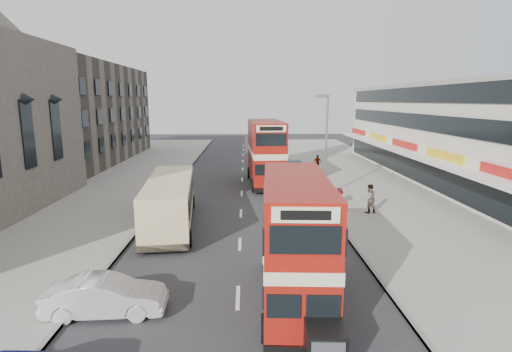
% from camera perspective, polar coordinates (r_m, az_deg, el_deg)
% --- Properties ---
extents(ground, '(160.00, 160.00, 0.00)m').
position_cam_1_polar(ground, '(14.84, -2.74, -20.52)').
color(ground, '#28282B').
rests_on(ground, ground).
extents(road_surface, '(12.00, 90.00, 0.01)m').
position_cam_1_polar(road_surface, '(33.58, -2.06, -2.50)').
color(road_surface, '#28282B').
rests_on(road_surface, ground).
extents(pavement_right, '(12.00, 90.00, 0.15)m').
position_cam_1_polar(pavement_right, '(35.54, 17.69, -2.15)').
color(pavement_right, gray).
rests_on(pavement_right, ground).
extents(pavement_left, '(12.00, 90.00, 0.15)m').
position_cam_1_polar(pavement_left, '(35.75, -21.69, -2.33)').
color(pavement_left, gray).
rests_on(pavement_left, ground).
extents(kerb_left, '(0.20, 90.00, 0.16)m').
position_cam_1_polar(kerb_left, '(34.17, -12.35, -2.39)').
color(kerb_left, gray).
rests_on(kerb_left, ground).
extents(kerb_right, '(0.20, 90.00, 0.16)m').
position_cam_1_polar(kerb_right, '(34.06, 8.27, -2.30)').
color(kerb_right, gray).
rests_on(kerb_right, ground).
extents(brick_terrace, '(14.00, 28.00, 12.00)m').
position_cam_1_polar(brick_terrace, '(55.41, -25.57, 7.96)').
color(brick_terrace, '#66594C').
rests_on(brick_terrace, ground).
extents(commercial_row, '(9.90, 46.20, 9.30)m').
position_cam_1_polar(commercial_row, '(39.96, 27.99, 5.19)').
color(commercial_row, beige).
rests_on(commercial_row, ground).
extents(street_lamp, '(1.00, 0.20, 8.12)m').
position_cam_1_polar(street_lamp, '(31.44, 9.87, 5.28)').
color(street_lamp, slate).
rests_on(street_lamp, ground).
extents(bus_main, '(2.76, 8.67, 4.71)m').
position_cam_1_polar(bus_main, '(15.43, 5.64, -9.08)').
color(bus_main, black).
rests_on(bus_main, ground).
extents(bus_second, '(3.27, 10.32, 5.66)m').
position_cam_1_polar(bus_second, '(36.83, 1.41, 3.39)').
color(bus_second, black).
rests_on(bus_second, ground).
extents(coach, '(3.66, 10.54, 2.74)m').
position_cam_1_polar(coach, '(25.35, -12.14, -3.39)').
color(coach, black).
rests_on(coach, ground).
extents(car_left_front, '(4.36, 1.71, 1.41)m').
position_cam_1_polar(car_left_front, '(16.10, -20.61, -15.74)').
color(car_left_front, silver).
rests_on(car_left_front, ground).
extents(car_right_a, '(4.41, 2.20, 1.23)m').
position_cam_1_polar(car_right_a, '(30.14, 8.12, -2.95)').
color(car_right_a, maroon).
rests_on(car_right_a, ground).
extents(car_right_b, '(4.39, 2.43, 1.16)m').
position_cam_1_polar(car_right_b, '(35.01, 6.32, -1.04)').
color(car_right_b, '#BB3812').
rests_on(car_right_b, ground).
extents(car_right_c, '(4.25, 1.96, 1.41)m').
position_cam_1_polar(car_right_c, '(43.32, 4.98, 1.42)').
color(car_right_c, '#5D9ABB').
rests_on(car_right_c, ground).
extents(pedestrian_near, '(0.85, 0.69, 2.00)m').
position_cam_1_polar(pedestrian_near, '(28.22, 15.83, -3.09)').
color(pedestrian_near, gray).
rests_on(pedestrian_near, pavement_right).
extents(pedestrian_far, '(1.05, 0.62, 1.68)m').
position_cam_1_polar(pedestrian_far, '(44.28, 8.73, 1.92)').
color(pedestrian_far, gray).
rests_on(pedestrian_far, pavement_right).
extents(cyclist, '(0.70, 1.74, 2.24)m').
position_cam_1_polar(cyclist, '(35.37, 4.37, -0.56)').
color(cyclist, gray).
rests_on(cyclist, ground).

